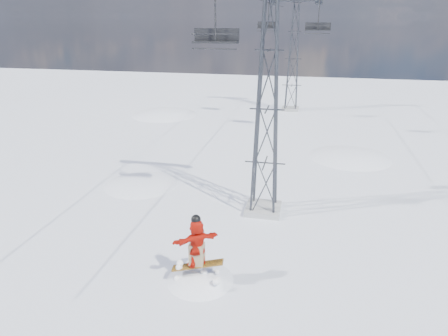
{
  "coord_description": "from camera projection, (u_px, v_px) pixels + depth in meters",
  "views": [
    {
      "loc": [
        2.75,
        -11.0,
        9.69
      ],
      "look_at": [
        -0.62,
        4.69,
        3.58
      ],
      "focal_mm": 32.0,
      "sensor_mm": 36.0,
      "label": 1
    }
  ],
  "objects": [
    {
      "name": "lift_tower_far",
      "position": [
        293.0,
        59.0,
        42.09
      ],
      "size": [
        5.2,
        1.8,
        11.43
      ],
      "color": "#999999",
      "rests_on": "ground"
    },
    {
      "name": "lift_tower_near",
      "position": [
        267.0,
        110.0,
        19.24
      ],
      "size": [
        5.2,
        1.8,
        11.43
      ],
      "color": "#999999",
      "rests_on": "ground"
    },
    {
      "name": "lift_chair_mid",
      "position": [
        318.0,
        27.0,
        30.76
      ],
      "size": [
        1.95,
        0.56,
        2.42
      ],
      "color": "black",
      "rests_on": "ground"
    },
    {
      "name": "ground",
      "position": [
        213.0,
        311.0,
        14.03
      ],
      "size": [
        120.0,
        120.0,
        0.0
      ],
      "primitive_type": "plane",
      "color": "white",
      "rests_on": "ground"
    },
    {
      "name": "lift_chair_far",
      "position": [
        268.0,
        26.0,
        36.23
      ],
      "size": [
        1.95,
        0.56,
        2.42
      ],
      "color": "black",
      "rests_on": "ground"
    },
    {
      "name": "lift_chair_near",
      "position": [
        216.0,
        37.0,
        17.25
      ],
      "size": [
        2.01,
        0.58,
        2.49
      ],
      "color": "black",
      "rests_on": "ground"
    },
    {
      "name": "snow_terrain",
      "position": [
        218.0,
        234.0,
        37.79
      ],
      "size": [
        39.0,
        37.0,
        22.0
      ],
      "color": "white",
      "rests_on": "ground"
    },
    {
      "name": "snowboarder_jump",
      "position": [
        201.0,
        313.0,
        16.25
      ],
      "size": [
        4.4,
        4.4,
        6.94
      ],
      "color": "white",
      "rests_on": "ground"
    }
  ]
}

